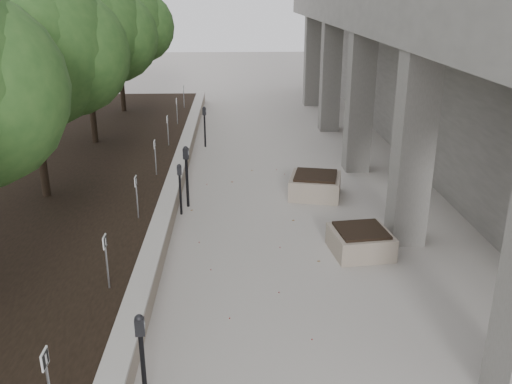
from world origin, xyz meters
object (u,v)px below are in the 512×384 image
object	(u,v)px
parking_meter_3	(180,189)
crabapple_tree_5	(118,43)
parking_meter_2	(143,362)
crabapple_tree_4	(87,57)
planter_front	(360,241)
planter_back	(315,185)
parking_meter_4	(187,177)
parking_meter_5	(205,127)
crabapple_tree_3	(31,83)

from	to	relation	value
parking_meter_3	crabapple_tree_5	bearing A→B (deg)	100.02
parking_meter_3	parking_meter_2	bearing A→B (deg)	-96.38
crabapple_tree_4	planter_front	world-z (taller)	crabapple_tree_4
planter_front	planter_back	xyz separation A→B (m)	(-0.45, 3.35, 0.03)
crabapple_tree_5	planter_front	distance (m)	14.73
parking_meter_4	parking_meter_5	size ratio (longest dim) A/B	1.11
crabapple_tree_3	parking_meter_2	bearing A→B (deg)	-63.76
crabapple_tree_5	parking_meter_2	bearing A→B (deg)	-78.64
crabapple_tree_3	planter_back	world-z (taller)	crabapple_tree_3
parking_meter_3	planter_front	distance (m)	4.46
crabapple_tree_4	parking_meter_2	size ratio (longest dim) A/B	3.91
parking_meter_3	parking_meter_5	size ratio (longest dim) A/B	0.90
parking_meter_4	planter_back	world-z (taller)	parking_meter_4
crabapple_tree_5	parking_meter_3	xyz separation A→B (m)	(3.27, -10.36, -2.48)
planter_front	planter_back	size ratio (longest dim) A/B	0.90
parking_meter_2	planter_back	distance (m)	8.33
crabapple_tree_4	parking_meter_4	distance (m)	6.37
planter_front	parking_meter_4	bearing A→B (deg)	143.82
crabapple_tree_5	planter_back	bearing A→B (deg)	-54.16
parking_meter_4	parking_meter_2	bearing A→B (deg)	-77.38
crabapple_tree_3	crabapple_tree_4	xyz separation A→B (m)	(0.00, 5.00, 0.00)
planter_back	parking_meter_5	bearing A→B (deg)	122.19
parking_meter_2	parking_meter_4	world-z (taller)	parking_meter_4
crabapple_tree_4	parking_meter_4	world-z (taller)	crabapple_tree_4
crabapple_tree_3	crabapple_tree_5	distance (m)	10.00
crabapple_tree_3	parking_meter_3	size ratio (longest dim) A/B	4.28
crabapple_tree_4	crabapple_tree_5	xyz separation A→B (m)	(0.00, 5.00, 0.00)
parking_meter_2	planter_front	xyz separation A→B (m)	(3.73, 4.30, -0.43)
crabapple_tree_3	crabapple_tree_5	size ratio (longest dim) A/B	1.00
crabapple_tree_5	parking_meter_5	world-z (taller)	crabapple_tree_5
crabapple_tree_5	parking_meter_3	world-z (taller)	crabapple_tree_5
planter_front	parking_meter_2	bearing A→B (deg)	-130.91
crabapple_tree_4	parking_meter_3	distance (m)	6.75
parking_meter_2	planter_front	world-z (taller)	parking_meter_2
parking_meter_3	planter_front	size ratio (longest dim) A/B	1.11
crabapple_tree_5	parking_meter_4	world-z (taller)	crabapple_tree_5
crabapple_tree_4	crabapple_tree_5	world-z (taller)	same
crabapple_tree_4	parking_meter_5	world-z (taller)	crabapple_tree_4
crabapple_tree_4	parking_meter_5	size ratio (longest dim) A/B	3.87
crabapple_tree_3	parking_meter_4	distance (m)	4.12
crabapple_tree_5	planter_front	size ratio (longest dim) A/B	4.76
crabapple_tree_5	parking_meter_5	xyz separation A→B (m)	(3.56, -4.29, -2.42)
parking_meter_3	parking_meter_4	size ratio (longest dim) A/B	0.81
parking_meter_2	planter_back	size ratio (longest dim) A/B	1.09
crabapple_tree_3	parking_meter_5	distance (m)	7.15
parking_meter_4	planter_front	size ratio (longest dim) A/B	1.36
parking_meter_2	parking_meter_5	size ratio (longest dim) A/B	0.99
planter_front	planter_back	bearing A→B (deg)	97.69
parking_meter_5	parking_meter_2	bearing A→B (deg)	-79.38
crabapple_tree_3	parking_meter_5	world-z (taller)	crabapple_tree_3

